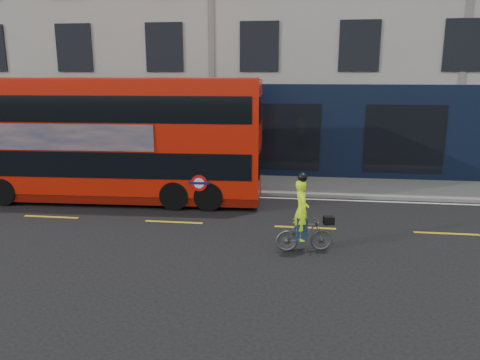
# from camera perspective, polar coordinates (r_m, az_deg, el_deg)

# --- Properties ---
(ground) EXTENTS (120.00, 120.00, 0.00)m
(ground) POSITION_cam_1_polar(r_m,az_deg,el_deg) (13.19, -9.81, -7.12)
(ground) COLOR black
(ground) RESTS_ON ground
(pavement) EXTENTS (60.00, 3.00, 0.12)m
(pavement) POSITION_cam_1_polar(r_m,az_deg,el_deg) (19.21, -4.14, -0.33)
(pavement) COLOR slate
(pavement) RESTS_ON ground
(kerb) EXTENTS (60.00, 0.12, 0.13)m
(kerb) POSITION_cam_1_polar(r_m,az_deg,el_deg) (17.78, -5.10, -1.43)
(kerb) COLOR gray
(kerb) RESTS_ON ground
(building_terrace) EXTENTS (50.00, 10.07, 15.00)m
(building_terrace) POSITION_cam_1_polar(r_m,az_deg,el_deg) (25.20, -1.33, 19.90)
(building_terrace) COLOR #AEADA4
(building_terrace) RESTS_ON ground
(road_edge_line) EXTENTS (58.00, 0.10, 0.01)m
(road_edge_line) POSITION_cam_1_polar(r_m,az_deg,el_deg) (17.52, -5.31, -1.87)
(road_edge_line) COLOR silver
(road_edge_line) RESTS_ON ground
(lane_dashes) EXTENTS (58.00, 0.12, 0.01)m
(lane_dashes) POSITION_cam_1_polar(r_m,az_deg,el_deg) (14.54, -8.08, -5.10)
(lane_dashes) COLOR gold
(lane_dashes) RESTS_ON ground
(bus) EXTENTS (10.77, 2.87, 4.30)m
(bus) POSITION_cam_1_polar(r_m,az_deg,el_deg) (17.10, -15.48, 4.88)
(bus) COLOR red
(bus) RESTS_ON ground
(cyclist) EXTENTS (1.52, 0.71, 2.07)m
(cyclist) POSITION_cam_1_polar(r_m,az_deg,el_deg) (12.05, 7.74, -5.46)
(cyclist) COLOR #4E5254
(cyclist) RESTS_ON ground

